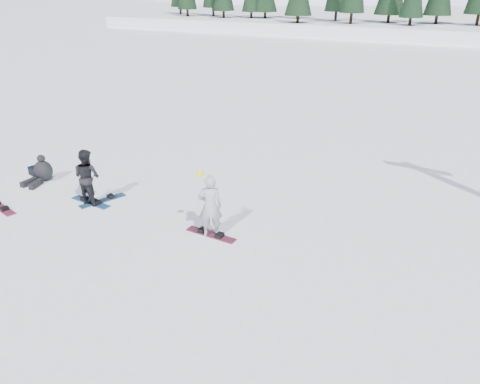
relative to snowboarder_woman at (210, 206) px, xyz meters
name	(u,v)px	position (x,y,z in m)	size (l,w,h in m)	color
ground	(122,221)	(-2.69, -0.51, -0.89)	(420.00, 420.00, 0.00)	white
alpine_backdrop	(440,41)	(-14.41, 188.66, -14.86)	(412.50, 227.00, 53.20)	white
snowboarder_woman	(210,206)	(0.00, 0.00, 0.00)	(0.77, 0.70, 1.91)	#AAA9AF
snowboarder_man	(87,177)	(-4.39, -0.02, -0.02)	(0.85, 0.66, 1.75)	black
seated_rider	(42,171)	(-7.09, 0.50, -0.53)	(0.76, 1.17, 0.95)	black
gear_bag	(35,171)	(-7.79, 0.76, -0.74)	(0.45, 0.30, 0.30)	black
snowboard_woman	(211,235)	(0.00, 0.00, -0.88)	(1.50, 0.28, 0.03)	maroon
snowboard_man	(91,202)	(-4.39, -0.02, -0.88)	(1.50, 0.28, 0.03)	#1A5292
snowboard_loose_a	(103,201)	(-4.14, 0.25, -0.88)	(1.50, 0.28, 0.03)	navy
snowboard_loose_b	(1,208)	(-6.52, -1.60, -0.88)	(1.50, 0.28, 0.03)	#9E223F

